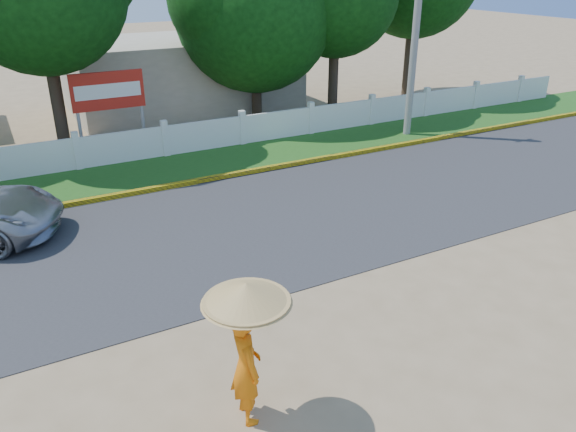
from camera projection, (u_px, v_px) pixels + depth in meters
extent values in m
plane|color=#9E8460|center=(335.00, 311.00, 11.21)|extent=(120.00, 120.00, 0.00)
cube|color=#38383A|center=(243.00, 226.00, 14.81)|extent=(60.00, 7.00, 0.02)
cube|color=#2D601E|center=(180.00, 167.00, 19.02)|extent=(60.00, 3.50, 0.03)
cube|color=yellow|center=(197.00, 181.00, 17.63)|extent=(40.00, 0.18, 0.16)
cube|color=silver|center=(165.00, 141.00, 19.96)|extent=(40.00, 0.10, 1.10)
cube|color=#B7AD99|center=(182.00, 74.00, 26.27)|extent=(10.00, 6.00, 3.20)
cylinder|color=gray|center=(416.00, 30.00, 21.05)|extent=(0.28, 0.28, 8.09)
imported|color=orange|center=(246.00, 366.00, 8.25)|extent=(0.51, 0.73, 1.89)
cylinder|color=gray|center=(248.00, 325.00, 7.97)|extent=(0.03, 0.03, 1.23)
cone|color=tan|center=(246.00, 293.00, 7.76)|extent=(1.29, 1.29, 0.31)
cylinder|color=gray|center=(80.00, 131.00, 19.50)|extent=(0.12, 0.12, 2.00)
cylinder|color=gray|center=(143.00, 123.00, 20.46)|extent=(0.12, 0.12, 2.00)
cube|color=#B31E13|center=(108.00, 91.00, 19.44)|extent=(2.50, 0.12, 1.30)
cube|color=silver|center=(108.00, 91.00, 19.39)|extent=(2.25, 0.02, 0.49)
cylinder|color=#473828|center=(256.00, 88.00, 24.59)|extent=(0.44, 0.44, 2.68)
sphere|color=#114911|center=(255.00, 11.00, 23.27)|extent=(6.70, 6.70, 6.70)
cylinder|color=#473828|center=(409.00, 54.00, 28.30)|extent=(0.44, 0.44, 4.26)
cylinder|color=#473828|center=(57.00, 98.00, 19.50)|extent=(0.44, 0.44, 4.11)
cylinder|color=#473828|center=(333.00, 73.00, 25.12)|extent=(0.44, 0.44, 3.70)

